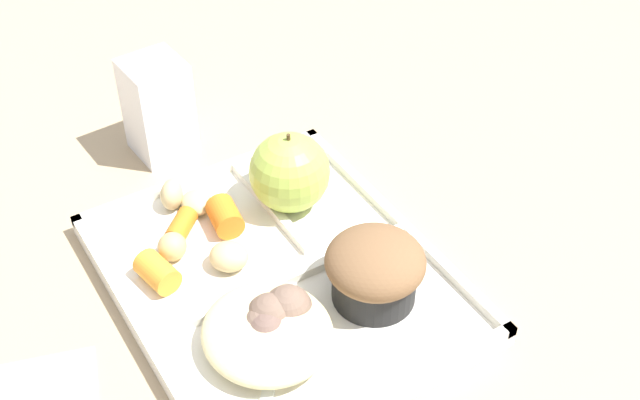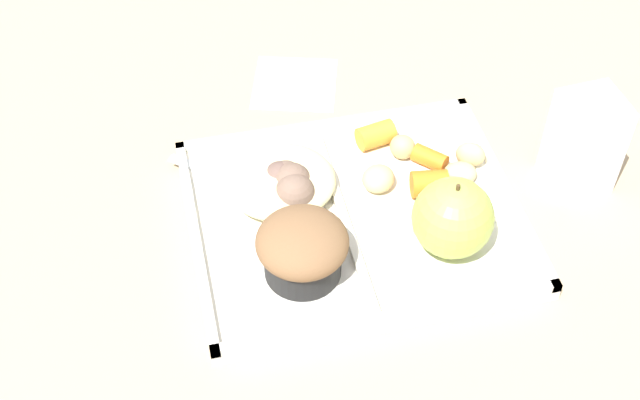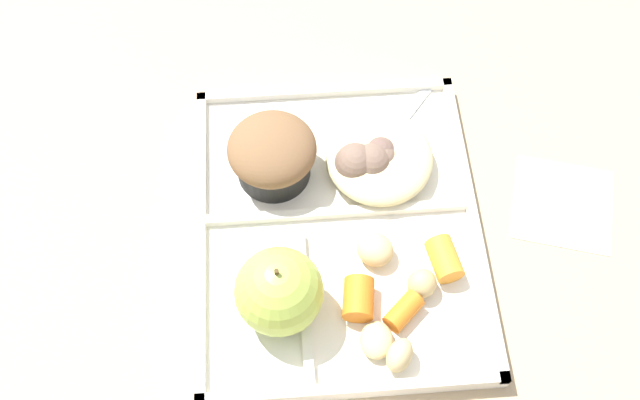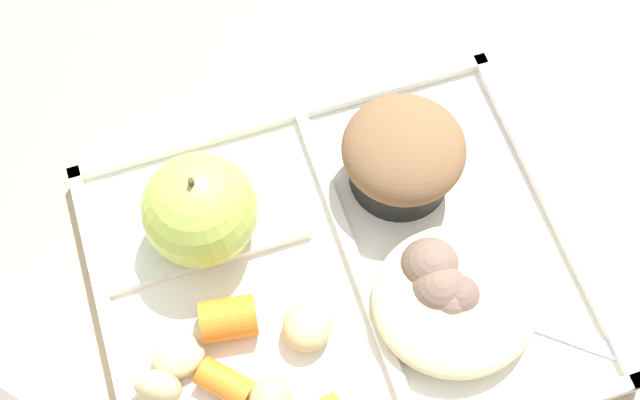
# 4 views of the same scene
# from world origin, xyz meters

# --- Properties ---
(ground) EXTENTS (6.00, 6.00, 0.00)m
(ground) POSITION_xyz_m (0.00, 0.00, 0.00)
(ground) COLOR tan
(lunch_tray) EXTENTS (0.31, 0.26, 0.02)m
(lunch_tray) POSITION_xyz_m (-0.00, 0.00, 0.01)
(lunch_tray) COLOR silver
(lunch_tray) RESTS_ON ground
(green_apple) EXTENTS (0.07, 0.07, 0.08)m
(green_apple) POSITION_xyz_m (-0.08, 0.06, 0.05)
(green_apple) COLOR #A8C14C
(green_apple) RESTS_ON lunch_tray
(bran_muffin) EXTENTS (0.08, 0.08, 0.06)m
(bran_muffin) POSITION_xyz_m (0.06, 0.06, 0.04)
(bran_muffin) COLOR black
(bran_muffin) RESTS_ON lunch_tray
(carrot_slice_tilted) EXTENTS (0.04, 0.03, 0.03)m
(carrot_slice_tilted) POSITION_xyz_m (-0.08, -0.01, 0.03)
(carrot_slice_tilted) COLOR orange
(carrot_slice_tilted) RESTS_ON lunch_tray
(carrot_slice_back) EXTENTS (0.04, 0.03, 0.02)m
(carrot_slice_back) POSITION_xyz_m (-0.05, -0.09, 0.02)
(carrot_slice_back) COLOR orange
(carrot_slice_back) RESTS_ON lunch_tray
(carrot_slice_diagonal) EXTENTS (0.04, 0.04, 0.02)m
(carrot_slice_diagonal) POSITION_xyz_m (-0.09, -0.05, 0.02)
(carrot_slice_diagonal) COLOR orange
(carrot_slice_diagonal) RESTS_ON lunch_tray
(potato_chunk_large) EXTENTS (0.05, 0.05, 0.02)m
(potato_chunk_large) POSITION_xyz_m (-0.03, -0.03, 0.02)
(potato_chunk_large) COLOR tan
(potato_chunk_large) RESTS_ON lunch_tray
(potato_chunk_golden) EXTENTS (0.04, 0.03, 0.03)m
(potato_chunk_golden) POSITION_xyz_m (-0.13, -0.04, 0.03)
(potato_chunk_golden) COLOR tan
(potato_chunk_golden) RESTS_ON lunch_tray
(potato_chunk_corner) EXTENTS (0.04, 0.03, 0.02)m
(potato_chunk_corner) POSITION_xyz_m (-0.11, -0.02, 0.02)
(potato_chunk_corner) COLOR tan
(potato_chunk_corner) RESTS_ON lunch_tray
(potato_chunk_browned) EXTENTS (0.04, 0.04, 0.03)m
(potato_chunk_browned) POSITION_xyz_m (-0.07, -0.07, 0.02)
(potato_chunk_browned) COLOR tan
(potato_chunk_browned) RESTS_ON lunch_tray
(egg_noodle_pile) EXTENTS (0.11, 0.10, 0.03)m
(egg_noodle_pile) POSITION_xyz_m (0.06, -0.04, 0.03)
(egg_noodle_pile) COLOR beige
(egg_noodle_pile) RESTS_ON lunch_tray
(meatball_side) EXTENTS (0.03, 0.03, 0.03)m
(meatball_side) POSITION_xyz_m (0.06, -0.05, 0.03)
(meatball_side) COLOR #755B4C
(meatball_side) RESTS_ON lunch_tray
(meatball_front) EXTENTS (0.04, 0.04, 0.04)m
(meatball_front) POSITION_xyz_m (0.05, -0.02, 0.03)
(meatball_front) COLOR #755B4C
(meatball_front) RESTS_ON lunch_tray
(meatball_back) EXTENTS (0.04, 0.04, 0.04)m
(meatball_back) POSITION_xyz_m (0.05, -0.04, 0.03)
(meatball_back) COLOR #755B4C
(meatball_back) RESTS_ON lunch_tray
(meatball_center) EXTENTS (0.04, 0.04, 0.04)m
(meatball_center) POSITION_xyz_m (0.06, -0.05, 0.03)
(meatball_center) COLOR brown
(meatball_center) RESTS_ON lunch_tray
(plastic_fork) EXTENTS (0.13, 0.11, 0.00)m
(plastic_fork) POSITION_xyz_m (0.10, -0.06, 0.01)
(plastic_fork) COLOR white
(plastic_fork) RESTS_ON lunch_tray
(paper_napkin) EXTENTS (0.11, 0.11, 0.00)m
(paper_napkin) POSITION_xyz_m (0.01, -0.22, 0.00)
(paper_napkin) COLOR white
(paper_napkin) RESTS_ON ground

